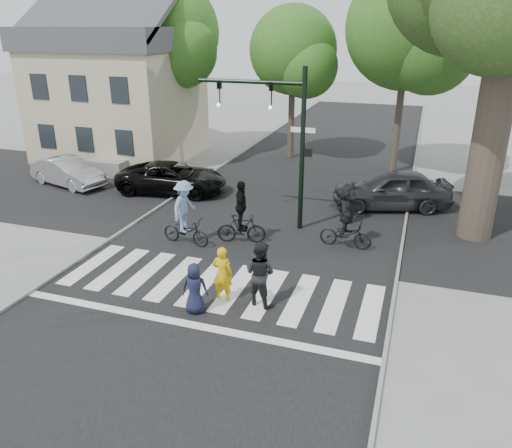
{
  "coord_description": "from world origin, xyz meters",
  "views": [
    {
      "loc": [
        5.28,
        -11.21,
        7.32
      ],
      "look_at": [
        0.5,
        3.0,
        1.3
      ],
      "focal_mm": 35.0,
      "sensor_mm": 36.0,
      "label": 1
    }
  ],
  "objects": [
    {
      "name": "ground",
      "position": [
        0.0,
        0.0,
        0.0
      ],
      "size": [
        120.0,
        120.0,
        0.0
      ],
      "primitive_type": "plane",
      "color": "gray",
      "rests_on": "ground"
    },
    {
      "name": "road_stem",
      "position": [
        0.0,
        5.0,
        0.01
      ],
      "size": [
        10.0,
        70.0,
        0.01
      ],
      "primitive_type": "cube",
      "color": "black",
      "rests_on": "ground"
    },
    {
      "name": "road_cross",
      "position": [
        0.0,
        8.0,
        0.01
      ],
      "size": [
        70.0,
        10.0,
        0.01
      ],
      "primitive_type": "cube",
      "color": "black",
      "rests_on": "ground"
    },
    {
      "name": "curb_left",
      "position": [
        -5.05,
        5.0,
        0.05
      ],
      "size": [
        0.1,
        70.0,
        0.1
      ],
      "primitive_type": "cube",
      "color": "gray",
      "rests_on": "ground"
    },
    {
      "name": "curb_right",
      "position": [
        5.05,
        5.0,
        0.05
      ],
      "size": [
        0.1,
        70.0,
        0.1
      ],
      "primitive_type": "cube",
      "color": "gray",
      "rests_on": "ground"
    },
    {
      "name": "crosswalk",
      "position": [
        0.0,
        0.66,
        0.01
      ],
      "size": [
        10.0,
        3.85,
        0.01
      ],
      "color": "silver",
      "rests_on": "ground"
    },
    {
      "name": "traffic_signal",
      "position": [
        0.35,
        6.2,
        3.9
      ],
      "size": [
        4.45,
        0.29,
        6.0
      ],
      "color": "black",
      "rests_on": "ground"
    },
    {
      "name": "bg_tree_0",
      "position": [
        -13.74,
        16.0,
        6.14
      ],
      "size": [
        5.46,
        5.2,
        8.97
      ],
      "color": "brown",
      "rests_on": "ground"
    },
    {
      "name": "bg_tree_1",
      "position": [
        -8.7,
        15.48,
        6.65
      ],
      "size": [
        6.09,
        5.8,
        9.8
      ],
      "color": "brown",
      "rests_on": "ground"
    },
    {
      "name": "bg_tree_2",
      "position": [
        -1.76,
        16.62,
        5.78
      ],
      "size": [
        5.04,
        4.8,
        8.4
      ],
      "color": "brown",
      "rests_on": "ground"
    },
    {
      "name": "bg_tree_3",
      "position": [
        4.31,
        15.27,
        6.94
      ],
      "size": [
        6.3,
        6.0,
        10.2
      ],
      "color": "brown",
      "rests_on": "ground"
    },
    {
      "name": "house",
      "position": [
        -11.49,
        13.98,
        3.8
      ],
      "size": [
        8.4,
        8.1,
        8.82
      ],
      "color": "beige",
      "rests_on": "ground"
    },
    {
      "name": "pedestrian_woman",
      "position": [
        0.42,
        0.29,
        0.82
      ],
      "size": [
        0.6,
        0.4,
        1.63
      ],
      "primitive_type": "imported",
      "rotation": [
        0.0,
        0.0,
        3.15
      ],
      "color": "#EBB709",
      "rests_on": "ground"
    },
    {
      "name": "pedestrian_child",
      "position": [
        -0.04,
        -0.57,
        0.72
      ],
      "size": [
        0.81,
        0.65,
        1.45
      ],
      "primitive_type": "imported",
      "rotation": [
        0.0,
        0.0,
        3.44
      ],
      "color": "#191D36",
      "rests_on": "ground"
    },
    {
      "name": "pedestrian_adult",
      "position": [
        1.49,
        0.41,
        0.95
      ],
      "size": [
        1.08,
        0.94,
        1.89
      ],
      "primitive_type": "imported",
      "rotation": [
        0.0,
        0.0,
        2.86
      ],
      "color": "black",
      "rests_on": "ground"
    },
    {
      "name": "cyclist_left",
      "position": [
        -2.29,
        3.47,
        1.01
      ],
      "size": [
        1.91,
        1.28,
        2.34
      ],
      "color": "black",
      "rests_on": "ground"
    },
    {
      "name": "cyclist_mid",
      "position": [
        -0.47,
        4.24,
        0.94
      ],
      "size": [
        1.82,
        1.14,
        2.29
      ],
      "color": "black",
      "rests_on": "ground"
    },
    {
      "name": "cyclist_right",
      "position": [
        3.13,
        5.02,
        1.03
      ],
      "size": [
        1.86,
        1.73,
        2.32
      ],
      "color": "black",
      "rests_on": "ground"
    },
    {
      "name": "car_suv",
      "position": [
        -5.51,
        8.63,
        0.7
      ],
      "size": [
        5.3,
        2.98,
        1.4
      ],
      "primitive_type": "imported",
      "rotation": [
        0.0,
        0.0,
        1.71
      ],
      "color": "black",
      "rests_on": "ground"
    },
    {
      "name": "car_silver",
      "position": [
        -10.82,
        7.99,
        0.68
      ],
      "size": [
        4.34,
        2.47,
        1.35
      ],
      "primitive_type": "imported",
      "rotation": [
        0.0,
        0.0,
        1.3
      ],
      "color": "#B0AFB4",
      "rests_on": "ground"
    },
    {
      "name": "car_grey",
      "position": [
        4.3,
        9.66,
        0.83
      ],
      "size": [
        5.25,
        3.37,
        1.66
      ],
      "primitive_type": "imported",
      "rotation": [
        0.0,
        0.0,
        -1.26
      ],
      "color": "#2C2C30",
      "rests_on": "ground"
    },
    {
      "name": "bystander_dark",
      "position": [
        2.86,
        7.38,
        0.88
      ],
      "size": [
        0.71,
        0.53,
        1.76
      ],
      "primitive_type": "imported",
      "rotation": [
        0.0,
        0.0,
        3.32
      ],
      "color": "black",
      "rests_on": "ground"
    }
  ]
}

